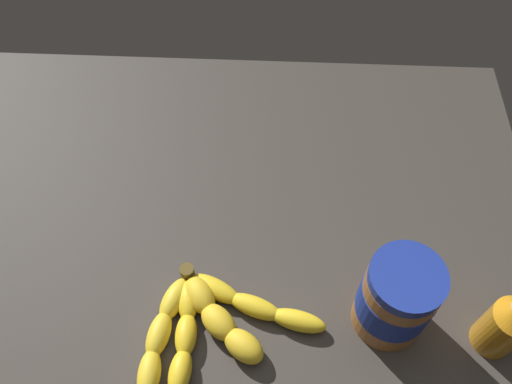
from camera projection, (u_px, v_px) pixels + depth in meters
The scene contains 4 objects.
ground_plane at pixel (229, 227), 84.11cm from camera, with size 96.26×71.74×4.52cm, color #38332D.
banana_bunch at pixel (208, 322), 71.50cm from camera, with size 24.81×18.43×3.73cm.
peanut_butter_jar at pixel (396, 299), 67.60cm from camera, with size 9.65×9.65×14.22cm.
honey_bottle at pixel (507, 324), 66.71cm from camera, with size 5.53×5.53×13.80cm.
Camera 1 is at (-6.18, 41.60, 70.93)cm, focal length 37.07 mm.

